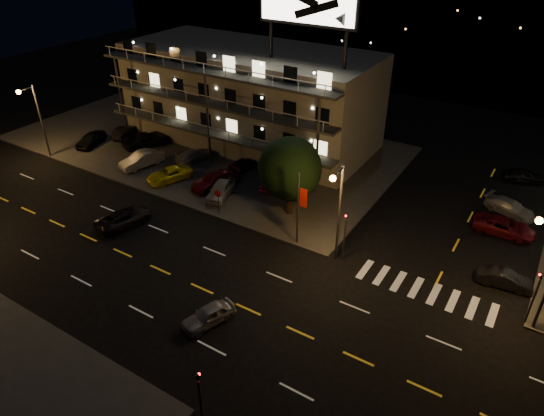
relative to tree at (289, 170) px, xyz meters
The scene contains 27 objects.
ground 12.90m from the tree, 100.13° to the right, with size 140.00×140.00×0.00m, color black.
curb_nw 18.53m from the tree, 153.49° to the left, with size 44.00×24.00×0.15m, color #343432.
motel 17.01m from the tree, 135.35° to the left, with size 28.00×13.80×18.10m.
streetlight_nw 28.43m from the tree, behind, with size 0.44×1.92×8.00m.
streetlight_nc 7.55m from the tree, 32.25° to the right, with size 0.44×1.92×8.00m.
signal_nw 7.89m from the tree, 26.71° to the right, with size 0.20×0.27×4.60m.
signal_sw 21.64m from the tree, 71.44° to the right, with size 0.20×0.27×4.60m.
signal_ne 20.24m from the tree, ahead, with size 0.27×0.20×4.60m.
banner_north 4.71m from the tree, 50.29° to the right, with size 0.83×0.16×6.40m.
stop_sign 6.69m from the tree, 146.65° to the right, with size 0.91×0.11×2.61m.
tree is the anchor object (origin of this frame).
lot_car_0 26.72m from the tree, behind, with size 1.71×4.25×1.45m, color black.
lot_car_1 17.99m from the tree, behind, with size 1.64×4.69×1.55m, color #95959A.
lot_car_2 13.62m from the tree, behind, with size 2.07×4.50×1.25m, color yellow.
lot_car_3 9.08m from the tree, behind, with size 2.04×5.01×1.45m, color #5A0C18.
lot_car_4 7.66m from the tree, behind, with size 1.74×4.32×1.47m, color #95959A.
lot_car_5 25.61m from the tree, behind, with size 1.36×3.90×1.28m, color black.
lot_car_6 21.62m from the tree, 169.49° to the left, with size 2.53×5.49×1.53m, color black.
lot_car_7 14.81m from the tree, 164.66° to the left, with size 1.76×4.34×1.26m, color #95959A.
lot_car_8 10.17m from the tree, 149.47° to the left, with size 1.46×3.62×1.23m, color black.
lot_car_9 6.07m from the tree, 136.90° to the left, with size 1.44×4.13×1.36m, color #5A0C18.
side_car_0 18.38m from the tree, ahead, with size 1.31×3.76×1.24m, color black.
side_car_1 18.43m from the tree, 22.13° to the left, with size 2.26×4.89×1.36m, color #5A0C18.
side_car_2 19.93m from the tree, 32.17° to the left, with size 1.79×4.40×1.28m, color #95959A.
side_car_3 24.54m from the tree, 46.63° to the left, with size 1.58×3.93×1.34m, color black.
road_car_east 14.97m from the tree, 80.61° to the right, with size 1.47×3.66×1.25m, color #95959A.
road_car_west 14.64m from the tree, 140.84° to the right, with size 2.26×4.90×1.36m, color black.
Camera 1 is at (20.26, -19.77, 22.87)m, focal length 32.00 mm.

